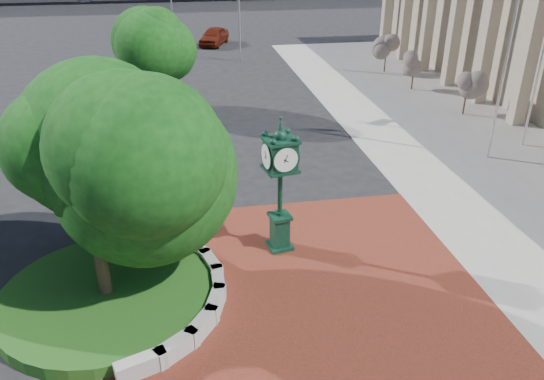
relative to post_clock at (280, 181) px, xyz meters
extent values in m
plane|color=black|center=(-0.44, -1.96, -2.52)|extent=(200.00, 200.00, 0.00)
cube|color=#602A17|center=(-0.44, -2.96, -2.50)|extent=(12.00, 12.00, 0.04)
cube|color=#9E9B93|center=(-4.34, -4.96, -2.25)|extent=(1.29, 0.76, 0.54)
cube|color=#9E9B93|center=(-3.49, -4.50, -2.25)|extent=(1.20, 1.04, 0.54)
cube|color=#9E9B93|center=(-2.82, -3.79, -2.25)|extent=(1.00, 1.22, 0.54)
cube|color=#9E9B93|center=(-2.39, -2.92, -2.25)|extent=(0.71, 1.30, 0.54)
cube|color=#9E9B93|center=(-2.24, -1.96, -2.25)|extent=(0.35, 1.25, 0.54)
cube|color=#9E9B93|center=(-2.39, -1.00, -2.25)|extent=(0.71, 1.30, 0.54)
cube|color=#9E9B93|center=(-2.82, -0.12, -2.25)|extent=(1.00, 1.22, 0.54)
cube|color=#9E9B93|center=(-3.49, 0.58, -2.25)|extent=(1.20, 1.04, 0.54)
cube|color=#9E9B93|center=(-4.34, 1.05, -2.25)|extent=(1.29, 0.76, 0.54)
cylinder|color=#1F4714|center=(-5.44, -1.96, -2.32)|extent=(6.10, 6.10, 0.40)
cylinder|color=#38281C|center=(-5.44, -1.96, -1.44)|extent=(0.36, 0.36, 2.17)
sphere|color=#113E11|center=(-5.44, -1.96, 1.21)|extent=(5.20, 5.20, 5.20)
cylinder|color=#38281C|center=(-4.44, 16.04, -1.56)|extent=(0.36, 0.36, 1.92)
sphere|color=#113E11|center=(-4.44, 16.04, 0.72)|extent=(4.40, 4.40, 4.40)
cube|color=black|center=(0.00, 0.00, -2.45)|extent=(0.90, 0.90, 0.15)
cube|color=black|center=(0.00, 0.00, -1.85)|extent=(0.62, 0.62, 1.06)
cube|color=black|center=(0.00, 0.00, -1.29)|extent=(0.79, 0.79, 0.12)
cylinder|color=black|center=(0.00, 0.00, -0.41)|extent=(0.16, 0.16, 1.64)
cube|color=black|center=(0.00, 0.00, 0.91)|extent=(1.01, 1.01, 0.87)
cylinder|color=white|center=(0.08, -0.45, 0.91)|extent=(0.77, 0.20, 0.77)
cylinder|color=white|center=(-0.08, 0.45, 0.91)|extent=(0.77, 0.20, 0.77)
cylinder|color=white|center=(-0.45, -0.08, 0.91)|extent=(0.20, 0.77, 0.77)
cylinder|color=white|center=(0.45, 0.08, 0.91)|extent=(0.20, 0.77, 0.77)
sphere|color=black|center=(0.00, 0.00, 1.51)|extent=(0.43, 0.43, 0.43)
cone|color=black|center=(0.00, 0.00, 1.83)|extent=(0.17, 0.17, 0.48)
imported|color=#5F1C0D|center=(0.49, 34.37, -1.75)|extent=(3.37, 4.89, 1.55)
cylinder|color=silver|center=(11.05, 5.92, 2.73)|extent=(0.13, 0.13, 10.51)
cylinder|color=silver|center=(13.60, 7.06, 2.12)|extent=(0.11, 0.11, 9.29)
cylinder|color=slate|center=(2.02, 27.38, 1.98)|extent=(0.16, 0.16, 9.01)
cylinder|color=#38281C|center=(13.02, 11.98, -1.92)|extent=(0.10, 0.10, 1.20)
sphere|color=#9F4F85|center=(13.02, 11.98, -0.92)|extent=(1.20, 1.20, 1.20)
cylinder|color=#38281C|center=(12.22, 17.39, -1.92)|extent=(0.10, 0.10, 1.20)
sphere|color=#9F4F85|center=(12.22, 17.39, -0.92)|extent=(1.20, 1.20, 1.20)
cylinder|color=#38281C|center=(12.11, 22.12, -1.92)|extent=(0.10, 0.10, 1.20)
sphere|color=#9F4F85|center=(12.11, 22.12, -0.92)|extent=(1.20, 1.20, 1.20)
camera|label=1|loc=(-2.90, -14.87, 7.27)|focal=35.00mm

